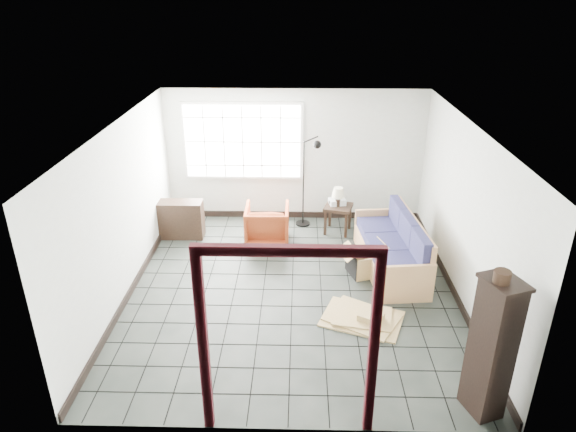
{
  "coord_description": "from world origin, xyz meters",
  "views": [
    {
      "loc": [
        0.1,
        -6.81,
        4.37
      ],
      "look_at": [
        -0.07,
        0.3,
        1.13
      ],
      "focal_mm": 32.0,
      "sensor_mm": 36.0,
      "label": 1
    }
  ],
  "objects_px": {
    "side_table": "(338,210)",
    "armchair": "(267,223)",
    "tall_shelf": "(492,347)",
    "futon_sofa": "(394,250)"
  },
  "relations": [
    {
      "from": "armchair",
      "to": "tall_shelf",
      "type": "bearing_deg",
      "value": 122.68
    },
    {
      "from": "futon_sofa",
      "to": "armchair",
      "type": "relative_size",
      "value": 2.71
    },
    {
      "from": "armchair",
      "to": "tall_shelf",
      "type": "xyz_separation_m",
      "value": [
        2.63,
        -4.01,
        0.45
      ]
    },
    {
      "from": "armchair",
      "to": "tall_shelf",
      "type": "relative_size",
      "value": 0.48
    },
    {
      "from": "side_table",
      "to": "armchair",
      "type": "bearing_deg",
      "value": -159.88
    },
    {
      "from": "side_table",
      "to": "tall_shelf",
      "type": "relative_size",
      "value": 0.36
    },
    {
      "from": "futon_sofa",
      "to": "side_table",
      "type": "height_order",
      "value": "futon_sofa"
    },
    {
      "from": "futon_sofa",
      "to": "tall_shelf",
      "type": "xyz_separation_m",
      "value": [
        0.47,
        -3.12,
        0.52
      ]
    },
    {
      "from": "futon_sofa",
      "to": "side_table",
      "type": "bearing_deg",
      "value": 115.95
    },
    {
      "from": "tall_shelf",
      "to": "futon_sofa",
      "type": "bearing_deg",
      "value": 78.62
    }
  ]
}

